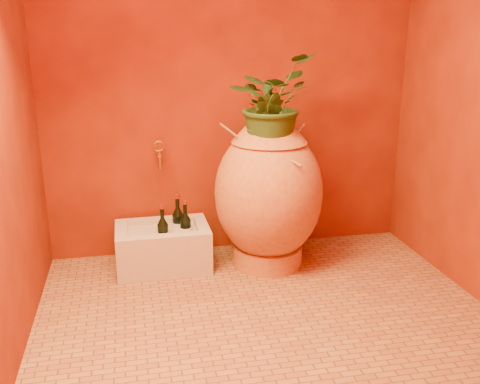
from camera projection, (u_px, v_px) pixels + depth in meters
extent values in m
plane|color=#935B30|center=(266.00, 314.00, 2.96)|extent=(2.50, 2.50, 0.00)
cube|color=#5F1605|center=(231.00, 70.00, 3.53)|extent=(2.50, 0.02, 2.50)
cylinder|color=#BC7935|center=(267.00, 254.00, 3.59)|extent=(0.59, 0.59, 0.13)
ellipsoid|color=#BC7935|center=(268.00, 193.00, 3.46)|extent=(0.89, 0.89, 0.88)
cone|color=#BC7935|center=(269.00, 132.00, 3.34)|extent=(0.61, 0.61, 0.13)
torus|color=#BC7935|center=(270.00, 119.00, 3.32)|extent=(0.38, 0.38, 0.05)
cylinder|color=olive|center=(259.00, 153.00, 3.31)|extent=(0.48, 0.12, 0.38)
cylinder|color=olive|center=(271.00, 149.00, 3.25)|extent=(0.28, 0.41, 0.14)
cylinder|color=olive|center=(288.00, 144.00, 3.30)|extent=(0.31, 0.28, 0.20)
cube|color=#BBAF9B|center=(163.00, 248.00, 3.52)|extent=(0.61, 0.41, 0.25)
cube|color=#BBAF9B|center=(160.00, 220.00, 3.64)|extent=(0.60, 0.08, 0.03)
cube|color=#BBAF9B|center=(164.00, 238.00, 3.33)|extent=(0.60, 0.08, 0.03)
cube|color=#BBAF9B|center=(121.00, 232.00, 3.43)|extent=(0.08, 0.25, 0.03)
cube|color=#BBAF9B|center=(202.00, 226.00, 3.53)|extent=(0.08, 0.25, 0.03)
cylinder|color=black|center=(178.00, 228.00, 3.56)|extent=(0.07, 0.07, 0.18)
cone|color=black|center=(178.00, 212.00, 3.52)|extent=(0.07, 0.07, 0.05)
cylinder|color=black|center=(177.00, 203.00, 3.50)|extent=(0.03, 0.03, 0.07)
cylinder|color=maroon|center=(177.00, 196.00, 3.49)|extent=(0.03, 0.03, 0.02)
cylinder|color=silver|center=(178.00, 228.00, 3.56)|extent=(0.08, 0.08, 0.08)
cylinder|color=black|center=(186.00, 233.00, 3.48)|extent=(0.07, 0.07, 0.17)
cone|color=black|center=(185.00, 217.00, 3.45)|extent=(0.07, 0.07, 0.05)
cylinder|color=black|center=(185.00, 209.00, 3.43)|extent=(0.02, 0.02, 0.07)
cylinder|color=maroon|center=(185.00, 202.00, 3.42)|extent=(0.03, 0.03, 0.02)
cylinder|color=silver|center=(186.00, 233.00, 3.48)|extent=(0.08, 0.08, 0.08)
cylinder|color=black|center=(163.00, 237.00, 3.41)|extent=(0.07, 0.07, 0.17)
cone|color=black|center=(162.00, 221.00, 3.38)|extent=(0.07, 0.07, 0.05)
cylinder|color=black|center=(162.00, 213.00, 3.36)|extent=(0.02, 0.02, 0.07)
cylinder|color=maroon|center=(162.00, 207.00, 3.35)|extent=(0.03, 0.03, 0.02)
cylinder|color=silver|center=(163.00, 237.00, 3.41)|extent=(0.07, 0.07, 0.07)
cylinder|color=#AD7E28|center=(159.00, 154.00, 3.52)|extent=(0.03, 0.15, 0.03)
cylinder|color=#AD7E28|center=(160.00, 163.00, 3.46)|extent=(0.02, 0.02, 0.08)
torus|color=#AD7E28|center=(159.00, 146.00, 3.50)|extent=(0.08, 0.01, 0.08)
cylinder|color=#AD7E28|center=(159.00, 150.00, 3.51)|extent=(0.01, 0.01, 0.05)
imported|color=#234217|center=(271.00, 102.00, 3.27)|extent=(0.69, 0.70, 0.59)
imported|color=#234217|center=(265.00, 125.00, 3.25)|extent=(0.28, 0.26, 0.40)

